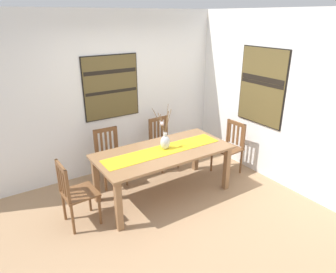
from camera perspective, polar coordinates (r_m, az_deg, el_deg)
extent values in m
cube|color=#A37F5B|center=(4.47, 2.85, -14.09)|extent=(6.40, 6.40, 0.03)
cube|color=white|center=(5.38, -8.69, 8.09)|extent=(6.40, 0.12, 2.70)
cube|color=white|center=(5.12, 20.38, 6.26)|extent=(0.12, 6.40, 2.70)
cube|color=#8E6642|center=(4.49, -0.86, -2.81)|extent=(2.01, 0.95, 0.03)
cube|color=#8E6642|center=(4.00, -9.21, -12.68)|extent=(0.08, 0.08, 0.71)
cube|color=#8E6642|center=(4.91, 10.88, -5.87)|extent=(0.08, 0.08, 0.71)
cube|color=#8E6642|center=(4.63, -13.32, -7.87)|extent=(0.08, 0.08, 0.71)
cube|color=#8E6642|center=(5.43, 5.17, -2.72)|extent=(0.08, 0.08, 0.71)
cube|color=gold|center=(4.49, -0.87, -2.57)|extent=(1.85, 0.36, 0.01)
ellipsoid|color=silver|center=(4.49, -0.53, -1.11)|extent=(0.15, 0.13, 0.21)
cylinder|color=silver|center=(4.44, -0.53, 0.38)|extent=(0.06, 0.06, 0.06)
cylinder|color=brown|center=(4.34, -0.23, 2.71)|extent=(0.01, 0.10, 0.35)
cylinder|color=brown|center=(4.37, -1.58, 2.73)|extent=(0.14, 0.09, 0.33)
cylinder|color=brown|center=(4.43, -1.22, 2.60)|extent=(0.04, 0.15, 0.28)
cylinder|color=brown|center=(4.38, -1.78, 2.99)|extent=(0.15, 0.13, 0.37)
cylinder|color=brown|center=(4.36, -0.25, 3.36)|extent=(0.05, 0.02, 0.43)
cylinder|color=brown|center=(4.44, 0.04, 2.95)|extent=(0.16, 0.08, 0.32)
cylinder|color=brown|center=(4.41, -0.99, 2.46)|extent=(0.04, 0.09, 0.27)
sphere|color=silver|center=(4.40, -1.15, 2.42)|extent=(0.06, 0.06, 0.06)
cube|color=brown|center=(5.00, -10.57, -4.08)|extent=(0.44, 0.44, 0.03)
cylinder|color=brown|center=(5.01, -7.73, -6.81)|extent=(0.04, 0.04, 0.44)
cylinder|color=brown|center=(4.91, -11.62, -7.75)|extent=(0.04, 0.04, 0.44)
cylinder|color=brown|center=(5.31, -9.26, -5.18)|extent=(0.04, 0.04, 0.44)
cylinder|color=brown|center=(5.21, -12.95, -6.02)|extent=(0.04, 0.04, 0.44)
cube|color=brown|center=(5.13, -9.62, -0.46)|extent=(0.04, 0.04, 0.45)
cube|color=brown|center=(5.02, -13.43, -1.24)|extent=(0.04, 0.04, 0.45)
cube|color=brown|center=(5.00, -11.67, 1.21)|extent=(0.38, 0.05, 0.06)
cube|color=brown|center=(5.12, -9.90, -0.68)|extent=(0.04, 0.02, 0.36)
cube|color=brown|center=(5.10, -10.69, -0.84)|extent=(0.04, 0.02, 0.36)
cube|color=brown|center=(5.08, -11.49, -1.01)|extent=(0.04, 0.02, 0.36)
cube|color=brown|center=(5.06, -12.30, -1.17)|extent=(0.04, 0.02, 0.36)
cube|color=brown|center=(5.04, -13.12, -1.34)|extent=(0.04, 0.02, 0.36)
cube|color=brown|center=(5.37, 10.98, -2.26)|extent=(0.45, 0.45, 0.03)
cylinder|color=brown|center=(5.24, 10.90, -5.70)|extent=(0.04, 0.04, 0.44)
cylinder|color=brown|center=(5.46, 8.14, -4.34)|extent=(0.04, 0.04, 0.44)
cylinder|color=brown|center=(5.49, 13.47, -4.60)|extent=(0.04, 0.04, 0.44)
cylinder|color=brown|center=(5.70, 10.73, -3.35)|extent=(0.04, 0.04, 0.44)
cube|color=brown|center=(5.31, 13.97, -0.08)|extent=(0.04, 0.04, 0.44)
cube|color=brown|center=(5.53, 11.13, 1.04)|extent=(0.04, 0.04, 0.44)
cube|color=brown|center=(5.35, 12.69, 2.39)|extent=(0.06, 0.38, 0.06)
cube|color=brown|center=(5.34, 13.61, -0.09)|extent=(0.02, 0.04, 0.35)
cube|color=brown|center=(5.39, 12.87, 0.20)|extent=(0.02, 0.04, 0.35)
cube|color=brown|center=(5.45, 12.15, 0.48)|extent=(0.02, 0.04, 0.35)
cube|color=brown|center=(5.50, 11.45, 0.76)|extent=(0.02, 0.04, 0.35)
cube|color=brown|center=(4.19, -16.14, -10.08)|extent=(0.43, 0.43, 0.03)
cylinder|color=brown|center=(4.50, -14.44, -10.94)|extent=(0.04, 0.04, 0.44)
cylinder|color=brown|center=(4.22, -12.61, -13.21)|extent=(0.04, 0.04, 0.44)
cylinder|color=brown|center=(4.42, -18.87, -12.15)|extent=(0.04, 0.04, 0.44)
cylinder|color=brown|center=(4.13, -17.35, -14.59)|extent=(0.04, 0.04, 0.44)
cube|color=brown|center=(4.19, -19.77, -6.82)|extent=(0.04, 0.04, 0.45)
cube|color=brown|center=(3.88, -18.26, -9.01)|extent=(0.04, 0.04, 0.45)
cube|color=brown|center=(3.94, -19.40, -5.39)|extent=(0.04, 0.38, 0.06)
cube|color=brown|center=(4.16, -19.58, -7.25)|extent=(0.02, 0.04, 0.36)
cube|color=brown|center=(4.08, -19.21, -7.78)|extent=(0.02, 0.04, 0.36)
cube|color=brown|center=(4.00, -18.83, -8.34)|extent=(0.02, 0.04, 0.36)
cube|color=brown|center=(3.92, -18.43, -8.92)|extent=(0.02, 0.04, 0.36)
cube|color=brown|center=(5.47, -0.67, -1.37)|extent=(0.44, 0.44, 0.03)
cylinder|color=brown|center=(5.53, 1.94, -3.74)|extent=(0.04, 0.04, 0.44)
cylinder|color=brown|center=(5.34, -1.14, -4.71)|extent=(0.04, 0.04, 0.44)
cylinder|color=brown|center=(5.79, -0.23, -2.49)|extent=(0.04, 0.04, 0.44)
cylinder|color=brown|center=(5.61, -3.23, -3.37)|extent=(0.04, 0.04, 0.44)
cube|color=brown|center=(5.63, -0.29, 1.83)|extent=(0.04, 0.04, 0.44)
cube|color=brown|center=(5.44, -3.39, 1.07)|extent=(0.04, 0.04, 0.44)
cube|color=brown|center=(5.47, -1.84, 3.30)|extent=(0.38, 0.05, 0.06)
cube|color=brown|center=(5.62, -0.52, 1.63)|extent=(0.04, 0.02, 0.35)
cube|color=brown|center=(5.58, -1.16, 1.47)|extent=(0.04, 0.02, 0.35)
cube|color=brown|center=(5.54, -1.81, 1.31)|extent=(0.04, 0.02, 0.35)
cube|color=brown|center=(5.50, -2.47, 1.15)|extent=(0.04, 0.02, 0.35)
cube|color=brown|center=(5.46, -3.13, 0.98)|extent=(0.04, 0.02, 0.35)
cube|color=black|center=(5.21, -10.59, 9.05)|extent=(0.97, 0.04, 1.06)
cube|color=brown|center=(5.19, -10.49, 9.01)|extent=(0.94, 0.01, 1.03)
cube|color=black|center=(5.14, -10.67, 11.80)|extent=(0.91, 0.00, 0.06)
cube|color=black|center=(5.20, -10.42, 8.23)|extent=(0.91, 0.00, 0.05)
cube|color=black|center=(5.24, 17.18, 8.87)|extent=(0.04, 0.91, 1.25)
cube|color=brown|center=(5.22, 17.02, 8.85)|extent=(0.01, 0.88, 1.22)
cube|color=black|center=(5.19, 17.14, 10.23)|extent=(0.00, 0.85, 0.08)
cube|color=black|center=(5.21, 17.05, 9.44)|extent=(0.00, 0.85, 0.05)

